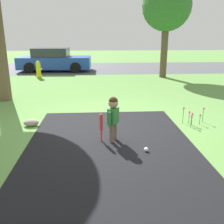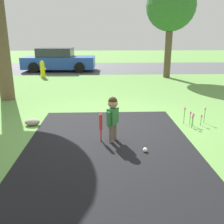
{
  "view_description": "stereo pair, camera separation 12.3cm",
  "coord_description": "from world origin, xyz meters",
  "px_view_note": "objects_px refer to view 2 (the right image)",
  "views": [
    {
      "loc": [
        -0.34,
        -5.7,
        2.08
      ],
      "look_at": [
        -0.01,
        -0.59,
        0.5
      ],
      "focal_mm": 40.0,
      "sensor_mm": 36.0,
      "label": 1
    },
    {
      "loc": [
        -0.21,
        -5.7,
        2.08
      ],
      "look_at": [
        -0.01,
        -0.59,
        0.5
      ],
      "focal_mm": 40.0,
      "sensor_mm": 36.0,
      "label": 2
    }
  ],
  "objects_px": {
    "sports_ball": "(145,150)",
    "fire_hydrant": "(43,69)",
    "parked_car": "(59,60)",
    "child": "(113,113)",
    "tree_far_lawn": "(171,7)",
    "baseball_bat": "(101,124)"
  },
  "relations": [
    {
      "from": "baseball_bat",
      "to": "fire_hydrant",
      "type": "distance_m",
      "value": 8.58
    },
    {
      "from": "sports_ball",
      "to": "fire_hydrant",
      "type": "xyz_separation_m",
      "value": [
        -3.79,
        8.58,
        0.37
      ]
    },
    {
      "from": "baseball_bat",
      "to": "parked_car",
      "type": "height_order",
      "value": "parked_car"
    },
    {
      "from": "child",
      "to": "parked_car",
      "type": "xyz_separation_m",
      "value": [
        -2.81,
        10.61,
        0.03
      ]
    },
    {
      "from": "fire_hydrant",
      "to": "parked_car",
      "type": "distance_m",
      "value": 2.6
    },
    {
      "from": "tree_far_lawn",
      "to": "sports_ball",
      "type": "bearing_deg",
      "value": -106.54
    },
    {
      "from": "child",
      "to": "fire_hydrant",
      "type": "distance_m",
      "value": 8.67
    },
    {
      "from": "sports_ball",
      "to": "tree_far_lawn",
      "type": "xyz_separation_m",
      "value": [
        2.51,
        8.47,
        3.32
      ]
    },
    {
      "from": "child",
      "to": "fire_hydrant",
      "type": "xyz_separation_m",
      "value": [
        -3.21,
        8.05,
        -0.19
      ]
    },
    {
      "from": "child",
      "to": "baseball_bat",
      "type": "distance_m",
      "value": 0.33
    },
    {
      "from": "baseball_bat",
      "to": "sports_ball",
      "type": "relative_size",
      "value": 6.9
    },
    {
      "from": "tree_far_lawn",
      "to": "parked_car",
      "type": "bearing_deg",
      "value": 155.59
    },
    {
      "from": "child",
      "to": "sports_ball",
      "type": "distance_m",
      "value": 0.97
    },
    {
      "from": "child",
      "to": "sports_ball",
      "type": "relative_size",
      "value": 10.93
    },
    {
      "from": "parked_car",
      "to": "tree_far_lawn",
      "type": "distance_m",
      "value": 7.04
    },
    {
      "from": "baseball_bat",
      "to": "sports_ball",
      "type": "xyz_separation_m",
      "value": [
        0.82,
        -0.54,
        -0.34
      ]
    },
    {
      "from": "sports_ball",
      "to": "fire_hydrant",
      "type": "distance_m",
      "value": 9.39
    },
    {
      "from": "child",
      "to": "tree_far_lawn",
      "type": "relative_size",
      "value": 0.2
    },
    {
      "from": "sports_ball",
      "to": "tree_far_lawn",
      "type": "bearing_deg",
      "value": 73.46
    },
    {
      "from": "baseball_bat",
      "to": "fire_hydrant",
      "type": "bearing_deg",
      "value": 110.22
    },
    {
      "from": "child",
      "to": "parked_car",
      "type": "bearing_deg",
      "value": 45.55
    },
    {
      "from": "sports_ball",
      "to": "fire_hydrant",
      "type": "height_order",
      "value": "fire_hydrant"
    }
  ]
}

